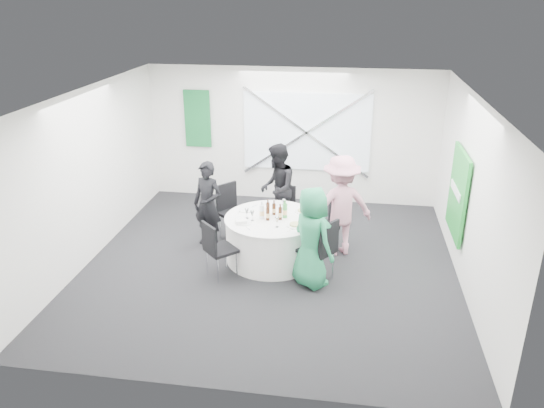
# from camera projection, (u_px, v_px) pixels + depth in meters

# --- Properties ---
(floor) EXTENTS (6.00, 6.00, 0.00)m
(floor) POSITION_uv_depth(u_px,v_px,m) (270.00, 264.00, 8.76)
(floor) COLOR black
(floor) RESTS_ON ground
(ceiling) EXTENTS (6.00, 6.00, 0.00)m
(ceiling) POSITION_uv_depth(u_px,v_px,m) (270.00, 95.00, 7.70)
(ceiling) COLOR white
(ceiling) RESTS_ON wall_back
(wall_back) EXTENTS (6.00, 0.00, 6.00)m
(wall_back) POSITION_uv_depth(u_px,v_px,m) (292.00, 136.00, 10.98)
(wall_back) COLOR white
(wall_back) RESTS_ON floor
(wall_front) EXTENTS (6.00, 0.00, 6.00)m
(wall_front) POSITION_uv_depth(u_px,v_px,m) (226.00, 283.00, 5.49)
(wall_front) COLOR white
(wall_front) RESTS_ON floor
(wall_left) EXTENTS (0.00, 6.00, 6.00)m
(wall_left) POSITION_uv_depth(u_px,v_px,m) (89.00, 176.00, 8.65)
(wall_left) COLOR white
(wall_left) RESTS_ON floor
(wall_right) EXTENTS (0.00, 6.00, 6.00)m
(wall_right) POSITION_uv_depth(u_px,v_px,m) (471.00, 196.00, 7.81)
(wall_right) COLOR white
(wall_right) RESTS_ON floor
(window_panel) EXTENTS (2.60, 0.03, 1.60)m
(window_panel) POSITION_uv_depth(u_px,v_px,m) (307.00, 132.00, 10.86)
(window_panel) COLOR silver
(window_panel) RESTS_ON wall_back
(window_brace_a) EXTENTS (2.63, 0.05, 1.84)m
(window_brace_a) POSITION_uv_depth(u_px,v_px,m) (306.00, 133.00, 10.83)
(window_brace_a) COLOR silver
(window_brace_a) RESTS_ON window_panel
(window_brace_b) EXTENTS (2.63, 0.05, 1.84)m
(window_brace_b) POSITION_uv_depth(u_px,v_px,m) (306.00, 133.00, 10.83)
(window_brace_b) COLOR silver
(window_brace_b) RESTS_ON window_panel
(green_banner) EXTENTS (0.55, 0.04, 1.20)m
(green_banner) POSITION_uv_depth(u_px,v_px,m) (197.00, 119.00, 11.10)
(green_banner) COLOR #13632D
(green_banner) RESTS_ON wall_back
(green_sign) EXTENTS (0.05, 1.20, 1.40)m
(green_sign) POSITION_uv_depth(u_px,v_px,m) (458.00, 194.00, 8.45)
(green_sign) COLOR #1A922E
(green_sign) RESTS_ON wall_right
(banquet_table) EXTENTS (1.56, 1.56, 0.76)m
(banquet_table) POSITION_uv_depth(u_px,v_px,m) (272.00, 238.00, 8.80)
(banquet_table) COLOR white
(banquet_table) RESTS_ON floor
(chair_back) EXTENTS (0.43, 0.44, 0.89)m
(chair_back) POSITION_uv_depth(u_px,v_px,m) (284.00, 206.00, 9.72)
(chair_back) COLOR black
(chair_back) RESTS_ON floor
(chair_back_left) EXTENTS (0.64, 0.64, 1.01)m
(chair_back_left) POSITION_uv_depth(u_px,v_px,m) (231.00, 207.00, 9.52)
(chair_back_left) COLOR black
(chair_back_left) RESTS_ON floor
(chair_back_right) EXTENTS (0.52, 0.52, 0.82)m
(chair_back_right) POSITION_uv_depth(u_px,v_px,m) (329.00, 222.00, 9.20)
(chair_back_right) COLOR black
(chair_back_right) RESTS_ON floor
(chair_front_right) EXTENTS (0.65, 0.65, 1.03)m
(chair_front_right) POSITION_uv_depth(u_px,v_px,m) (322.00, 246.00, 8.04)
(chair_front_right) COLOR black
(chair_front_right) RESTS_ON floor
(chair_front_left) EXTENTS (0.60, 0.60, 0.94)m
(chair_front_left) POSITION_uv_depth(u_px,v_px,m) (216.00, 246.00, 8.17)
(chair_front_left) COLOR black
(chair_front_left) RESTS_ON floor
(person_man_back_left) EXTENTS (0.64, 0.52, 1.52)m
(person_man_back_left) POSITION_uv_depth(u_px,v_px,m) (208.00, 204.00, 9.19)
(person_man_back_left) COLOR black
(person_man_back_left) RESTS_ON floor
(person_man_back) EXTENTS (0.50, 0.84, 1.66)m
(person_man_back) POSITION_uv_depth(u_px,v_px,m) (277.00, 188.00, 9.73)
(person_man_back) COLOR black
(person_man_back) RESTS_ON floor
(person_woman_pink) EXTENTS (1.23, 0.88, 1.74)m
(person_woman_pink) POSITION_uv_depth(u_px,v_px,m) (340.00, 206.00, 8.84)
(person_woman_pink) COLOR #CB8397
(person_woman_pink) RESTS_ON floor
(person_woman_green) EXTENTS (0.90, 0.90, 1.58)m
(person_woman_green) POSITION_uv_depth(u_px,v_px,m) (312.00, 238.00, 7.90)
(person_woman_green) COLOR #268B5A
(person_woman_green) RESTS_ON floor
(plate_back) EXTENTS (0.27, 0.27, 0.01)m
(plate_back) POSITION_uv_depth(u_px,v_px,m) (273.00, 203.00, 9.21)
(plate_back) COLOR white
(plate_back) RESTS_ON banquet_table
(plate_back_left) EXTENTS (0.25, 0.25, 0.01)m
(plate_back_left) POSITION_uv_depth(u_px,v_px,m) (246.00, 210.00, 8.94)
(plate_back_left) COLOR white
(plate_back_left) RESTS_ON banquet_table
(plate_back_right) EXTENTS (0.26, 0.26, 0.04)m
(plate_back_right) POSITION_uv_depth(u_px,v_px,m) (303.00, 211.00, 8.87)
(plate_back_right) COLOR white
(plate_back_right) RESTS_ON banquet_table
(plate_front_right) EXTENTS (0.28, 0.28, 0.04)m
(plate_front_right) POSITION_uv_depth(u_px,v_px,m) (295.00, 225.00, 8.35)
(plate_front_right) COLOR white
(plate_front_right) RESTS_ON banquet_table
(plate_front_left) EXTENTS (0.27, 0.27, 0.01)m
(plate_front_left) POSITION_uv_depth(u_px,v_px,m) (243.00, 222.00, 8.46)
(plate_front_left) COLOR white
(plate_front_left) RESTS_ON banquet_table
(napkin) EXTENTS (0.21, 0.17, 0.05)m
(napkin) POSITION_uv_depth(u_px,v_px,m) (241.00, 221.00, 8.41)
(napkin) COLOR white
(napkin) RESTS_ON plate_front_left
(beer_bottle_a) EXTENTS (0.06, 0.06, 0.28)m
(beer_bottle_a) POSITION_uv_depth(u_px,v_px,m) (268.00, 209.00, 8.71)
(beer_bottle_a) COLOR #3C1B0B
(beer_bottle_a) RESTS_ON banquet_table
(beer_bottle_b) EXTENTS (0.06, 0.06, 0.25)m
(beer_bottle_b) POSITION_uv_depth(u_px,v_px,m) (274.00, 209.00, 8.74)
(beer_bottle_b) COLOR #3C1B0B
(beer_bottle_b) RESTS_ON banquet_table
(beer_bottle_c) EXTENTS (0.06, 0.06, 0.27)m
(beer_bottle_c) POSITION_uv_depth(u_px,v_px,m) (280.00, 214.00, 8.55)
(beer_bottle_c) COLOR #3C1B0B
(beer_bottle_c) RESTS_ON banquet_table
(beer_bottle_d) EXTENTS (0.06, 0.06, 0.27)m
(beer_bottle_d) POSITION_uv_depth(u_px,v_px,m) (268.00, 214.00, 8.52)
(beer_bottle_d) COLOR #3C1B0B
(beer_bottle_d) RESTS_ON banquet_table
(green_water_bottle) EXTENTS (0.08, 0.08, 0.30)m
(green_water_bottle) POSITION_uv_depth(u_px,v_px,m) (285.00, 211.00, 8.62)
(green_water_bottle) COLOR green
(green_water_bottle) RESTS_ON banquet_table
(clear_water_bottle) EXTENTS (0.08, 0.08, 0.29)m
(clear_water_bottle) POSITION_uv_depth(u_px,v_px,m) (262.00, 212.00, 8.58)
(clear_water_bottle) COLOR white
(clear_water_bottle) RESTS_ON banquet_table
(wine_glass_a) EXTENTS (0.07, 0.07, 0.17)m
(wine_glass_a) POSITION_uv_depth(u_px,v_px,m) (284.00, 202.00, 8.95)
(wine_glass_a) COLOR white
(wine_glass_a) RESTS_ON banquet_table
(wine_glass_b) EXTENTS (0.07, 0.07, 0.17)m
(wine_glass_b) POSITION_uv_depth(u_px,v_px,m) (252.00, 213.00, 8.50)
(wine_glass_b) COLOR white
(wine_glass_b) RESTS_ON banquet_table
(wine_glass_c) EXTENTS (0.07, 0.07, 0.17)m
(wine_glass_c) POSITION_uv_depth(u_px,v_px,m) (247.00, 211.00, 8.58)
(wine_glass_c) COLOR white
(wine_glass_c) RESTS_ON banquet_table
(wine_glass_d) EXTENTS (0.07, 0.07, 0.17)m
(wine_glass_d) POSITION_uv_depth(u_px,v_px,m) (277.00, 220.00, 8.27)
(wine_glass_d) COLOR white
(wine_glass_d) RESTS_ON banquet_table
(fork_a) EXTENTS (0.10, 0.13, 0.01)m
(fork_a) POSITION_uv_depth(u_px,v_px,m) (237.00, 220.00, 8.54)
(fork_a) COLOR silver
(fork_a) RESTS_ON banquet_table
(knife_a) EXTENTS (0.11, 0.12, 0.01)m
(knife_a) POSITION_uv_depth(u_px,v_px,m) (248.00, 229.00, 8.25)
(knife_a) COLOR silver
(knife_a) RESTS_ON banquet_table
(fork_b) EXTENTS (0.15, 0.03, 0.01)m
(fork_b) POSITION_uv_depth(u_px,v_px,m) (283.00, 205.00, 9.16)
(fork_b) COLOR silver
(fork_b) RESTS_ON banquet_table
(knife_b) EXTENTS (0.15, 0.03, 0.01)m
(knife_b) POSITION_uv_depth(u_px,v_px,m) (265.00, 204.00, 9.18)
(knife_b) COLOR silver
(knife_b) RESTS_ON banquet_table
(fork_c) EXTENTS (0.10, 0.13, 0.01)m
(fork_c) POSITION_uv_depth(u_px,v_px,m) (290.00, 230.00, 8.19)
(fork_c) COLOR silver
(fork_c) RESTS_ON banquet_table
(knife_c) EXTENTS (0.10, 0.13, 0.01)m
(knife_c) POSITION_uv_depth(u_px,v_px,m) (304.00, 224.00, 8.42)
(knife_c) COLOR silver
(knife_c) RESTS_ON banquet_table
(fork_d) EXTENTS (0.09, 0.13, 0.01)m
(fork_d) POSITION_uv_depth(u_px,v_px,m) (254.00, 206.00, 9.11)
(fork_d) COLOR silver
(fork_d) RESTS_ON banquet_table
(knife_d) EXTENTS (0.10, 0.13, 0.01)m
(knife_d) POSITION_uv_depth(u_px,v_px,m) (241.00, 211.00, 8.89)
(knife_d) COLOR silver
(knife_d) RESTS_ON banquet_table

